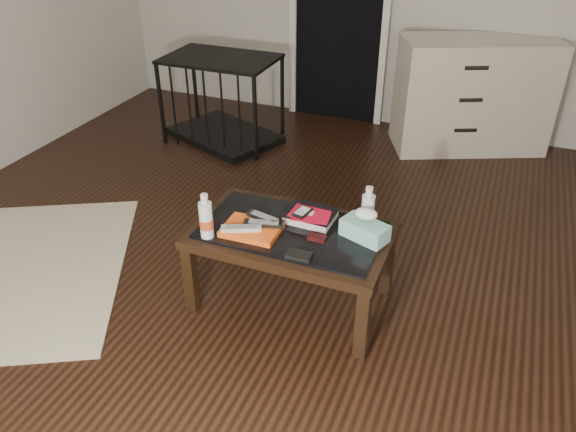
% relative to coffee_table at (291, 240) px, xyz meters
% --- Properties ---
extents(ground, '(5.00, 5.00, 0.00)m').
position_rel_coffee_table_xyz_m(ground, '(-0.20, 0.19, -0.40)').
color(ground, black).
rests_on(ground, ground).
extents(doorway, '(0.90, 0.08, 2.07)m').
position_rel_coffee_table_xyz_m(doorway, '(-0.60, 2.65, 0.63)').
color(doorway, black).
rests_on(doorway, ground).
extents(coffee_table, '(1.00, 0.60, 0.46)m').
position_rel_coffee_table_xyz_m(coffee_table, '(0.00, 0.00, 0.00)').
color(coffee_table, black).
rests_on(coffee_table, ground).
extents(dresser, '(1.30, 0.94, 0.90)m').
position_rel_coffee_table_xyz_m(dresser, '(0.63, 2.42, 0.05)').
color(dresser, beige).
rests_on(dresser, ground).
extents(pet_crate, '(1.06, 0.90, 0.71)m').
position_rel_coffee_table_xyz_m(pet_crate, '(-1.33, 1.80, -0.17)').
color(pet_crate, black).
rests_on(pet_crate, ground).
extents(magazines, '(0.29, 0.22, 0.03)m').
position_rel_coffee_table_xyz_m(magazines, '(-0.18, -0.10, 0.08)').
color(magazines, '#EE5A16').
rests_on(magazines, coffee_table).
extents(remote_silver, '(0.20, 0.13, 0.02)m').
position_rel_coffee_table_xyz_m(remote_silver, '(-0.21, -0.14, 0.11)').
color(remote_silver, '#B7B8BC').
rests_on(remote_silver, magazines).
extents(remote_black_front, '(0.21, 0.10, 0.02)m').
position_rel_coffee_table_xyz_m(remote_black_front, '(-0.13, -0.06, 0.11)').
color(remote_black_front, black).
rests_on(remote_black_front, magazines).
extents(remote_black_back, '(0.21, 0.10, 0.02)m').
position_rel_coffee_table_xyz_m(remote_black_back, '(-0.14, -0.01, 0.11)').
color(remote_black_back, black).
rests_on(remote_black_back, magazines).
extents(textbook, '(0.26, 0.21, 0.05)m').
position_rel_coffee_table_xyz_m(textbook, '(0.06, 0.12, 0.09)').
color(textbook, black).
rests_on(textbook, coffee_table).
extents(dvd_mailers, '(0.19, 0.14, 0.01)m').
position_rel_coffee_table_xyz_m(dvd_mailers, '(0.06, 0.10, 0.11)').
color(dvd_mailers, red).
rests_on(dvd_mailers, textbook).
extents(ipod, '(0.08, 0.11, 0.02)m').
position_rel_coffee_table_xyz_m(ipod, '(0.03, 0.09, 0.12)').
color(ipod, black).
rests_on(ipod, dvd_mailers).
extents(flip_phone, '(0.09, 0.05, 0.02)m').
position_rel_coffee_table_xyz_m(flip_phone, '(0.15, -0.04, 0.08)').
color(flip_phone, black).
rests_on(flip_phone, coffee_table).
extents(wallet, '(0.12, 0.07, 0.02)m').
position_rel_coffee_table_xyz_m(wallet, '(0.12, -0.21, 0.07)').
color(wallet, black).
rests_on(wallet, coffee_table).
extents(water_bottle_left, '(0.08, 0.08, 0.24)m').
position_rel_coffee_table_xyz_m(water_bottle_left, '(-0.36, -0.21, 0.18)').
color(water_bottle_left, white).
rests_on(water_bottle_left, coffee_table).
extents(water_bottle_right, '(0.07, 0.07, 0.24)m').
position_rel_coffee_table_xyz_m(water_bottle_right, '(0.35, 0.15, 0.18)').
color(water_bottle_right, silver).
rests_on(water_bottle_right, coffee_table).
extents(tissue_box, '(0.26, 0.19, 0.09)m').
position_rel_coffee_table_xyz_m(tissue_box, '(0.36, 0.06, 0.11)').
color(tissue_box, teal).
rests_on(tissue_box, coffee_table).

